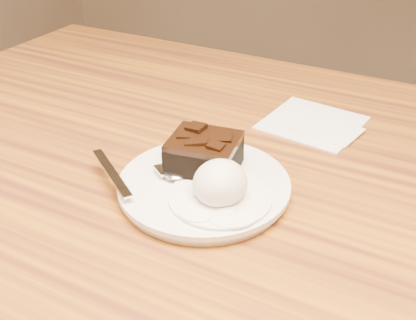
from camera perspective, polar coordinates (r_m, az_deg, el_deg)
The scene contains 9 objects.
plate at distance 0.59m, azimuth -0.46°, elevation -3.08°, with size 0.20×0.20×0.02m, color white.
brownie at distance 0.60m, azimuth -0.42°, elevation 0.42°, with size 0.08×0.07×0.04m, color black.
ice_cream_scoop at distance 0.54m, azimuth 1.40°, elevation -2.62°, with size 0.06×0.06×0.05m, color silver.
melt_puddle at distance 0.56m, azimuth 1.37°, elevation -4.27°, with size 0.12×0.12×0.00m, color white.
spoon at distance 0.59m, azimuth -4.10°, elevation -1.34°, with size 0.03×0.17×0.01m, color silver, non-canonical shape.
napkin at distance 0.76m, azimuth 11.78°, elevation 4.24°, with size 0.13×0.13×0.01m, color white.
crumb_a at distance 0.59m, azimuth -0.50°, elevation -1.79°, with size 0.01×0.01×0.00m, color black.
crumb_b at distance 0.55m, azimuth 2.05°, elevation -4.65°, with size 0.01×0.01×0.00m, color black.
crumb_c at distance 0.58m, azimuth 5.24°, elevation -2.89°, with size 0.01×0.00×0.00m, color black.
Camera 1 is at (0.23, -0.48, 1.09)m, focal length 43.32 mm.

